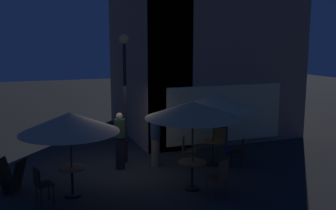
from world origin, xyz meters
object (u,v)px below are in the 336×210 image
at_px(cafe_table_1, 192,169).
at_px(cafe_chair_4, 239,150).
at_px(cafe_table_0, 72,176).
at_px(cafe_chair_2, 219,140).
at_px(patron_standing_0, 224,129).
at_px(cafe_chair_3, 186,148).
at_px(cafe_chair_1, 220,175).
at_px(patio_umbrella_0, 70,123).
at_px(patio_umbrella_1, 193,110).
at_px(patron_standing_2, 155,139).
at_px(street_lamp_near_corner, 125,77).
at_px(cafe_table_2, 213,147).
at_px(patio_umbrella_2, 214,101).
at_px(patron_standing_1, 120,141).
at_px(cafe_chair_0, 41,182).
at_px(menu_sandwich_board, 11,176).

distance_m(cafe_table_1, cafe_chair_4, 2.41).
bearing_deg(cafe_table_0, cafe_chair_2, 18.48).
bearing_deg(patron_standing_0, cafe_chair_3, -167.45).
bearing_deg(cafe_chair_1, patio_umbrella_0, 38.25).
height_order(patio_umbrella_1, patron_standing_2, patio_umbrella_1).
relative_size(cafe_chair_1, cafe_chair_2, 1.01).
height_order(street_lamp_near_corner, patio_umbrella_1, street_lamp_near_corner).
height_order(cafe_table_1, cafe_table_2, cafe_table_2).
bearing_deg(patio_umbrella_2, patron_standing_2, 161.67).
distance_m(cafe_chair_1, patron_standing_1, 3.55).
distance_m(patio_umbrella_2, cafe_chair_3, 1.73).
height_order(patio_umbrella_0, patron_standing_0, patio_umbrella_0).
height_order(street_lamp_near_corner, patio_umbrella_2, street_lamp_near_corner).
height_order(cafe_table_0, patio_umbrella_1, patio_umbrella_1).
bearing_deg(cafe_chair_3, cafe_chair_0, -131.48).
bearing_deg(cafe_table_1, patron_standing_0, 48.07).
xyz_separation_m(cafe_chair_3, patron_standing_0, (1.68, 0.62, 0.35)).
xyz_separation_m(cafe_chair_0, patron_standing_0, (6.15, 2.26, 0.32)).
bearing_deg(cafe_chair_0, patio_umbrella_1, -23.65).
xyz_separation_m(patron_standing_0, patron_standing_1, (-3.78, -0.36, 0.01)).
bearing_deg(cafe_table_1, cafe_chair_1, -60.03).
height_order(cafe_chair_0, patron_standing_1, patron_standing_1).
bearing_deg(patron_standing_0, patio_umbrella_1, -139.60).
height_order(patio_umbrella_2, patron_standing_2, patio_umbrella_2).
bearing_deg(cafe_table_1, cafe_chair_2, 48.84).
bearing_deg(cafe_table_2, cafe_table_0, -167.32).
relative_size(street_lamp_near_corner, cafe_chair_0, 4.52).
distance_m(cafe_chair_1, cafe_chair_2, 3.45).
height_order(patio_umbrella_0, cafe_chair_2, patio_umbrella_0).
xyz_separation_m(patio_umbrella_0, patio_umbrella_1, (3.01, -0.63, 0.23)).
height_order(menu_sandwich_board, cafe_table_2, menu_sandwich_board).
xyz_separation_m(patio_umbrella_1, cafe_chair_1, (0.43, -0.74, -1.55)).
relative_size(menu_sandwich_board, patron_standing_1, 0.50).
bearing_deg(street_lamp_near_corner, cafe_table_2, -25.29).
xyz_separation_m(cafe_chair_1, patron_standing_1, (-1.82, 3.04, 0.30)).
bearing_deg(patio_umbrella_1, patron_standing_0, 48.07).
relative_size(cafe_chair_1, patron_standing_0, 0.57).
bearing_deg(menu_sandwich_board, patio_umbrella_1, 9.30).
bearing_deg(patio_umbrella_0, cafe_table_0, 63.43).
height_order(cafe_chair_0, cafe_chair_3, cafe_chair_0).
height_order(patron_standing_0, patron_standing_1, patron_standing_1).
height_order(cafe_table_2, patio_umbrella_2, patio_umbrella_2).
bearing_deg(cafe_table_0, cafe_chair_4, 5.81).
height_order(cafe_chair_1, cafe_chair_4, cafe_chair_1).
bearing_deg(cafe_chair_1, patron_standing_2, -16.50).
distance_m(cafe_table_2, patron_standing_2, 1.84).
distance_m(street_lamp_near_corner, cafe_chair_0, 4.26).
distance_m(patio_umbrella_0, cafe_chair_3, 4.21).
relative_size(patio_umbrella_0, cafe_chair_0, 2.69).
xyz_separation_m(street_lamp_near_corner, patio_umbrella_2, (2.52, -1.19, -0.75)).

